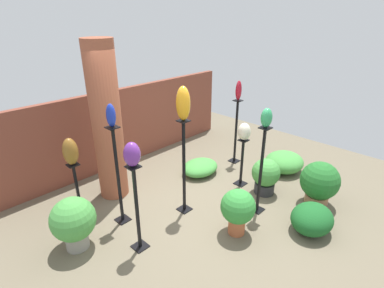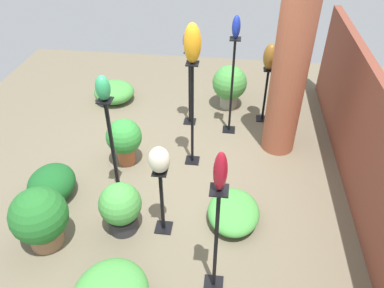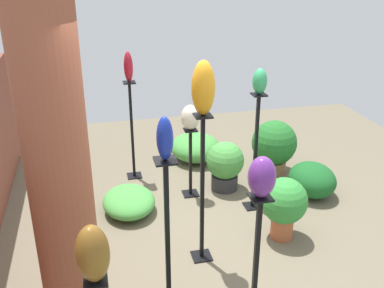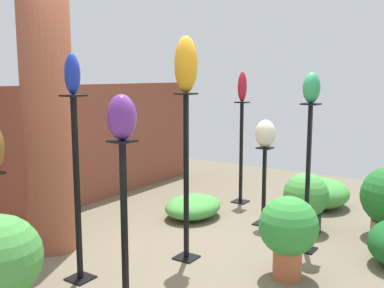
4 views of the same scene
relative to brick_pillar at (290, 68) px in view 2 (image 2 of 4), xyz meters
The scene contains 24 objects.
ground_plane 2.10m from the brick_pillar, 59.42° to the right, with size 8.00×8.00×0.00m, color #6B604C.
brick_wall_back 1.34m from the brick_pillar, 47.80° to the left, with size 5.60×0.12×1.60m, color brown.
brick_pillar is the anchor object (origin of this frame).
pedestal_violet 1.69m from the brick_pillar, 109.68° to the right, with size 0.20×0.20×1.27m.
pedestal_amber 1.49m from the brick_pillar, 67.67° to the right, with size 0.20×0.20×1.56m.
pedestal_ivory 2.51m from the brick_pillar, 38.43° to the right, with size 0.20×0.20×0.91m.
pedestal_cobalt 1.03m from the brick_pillar, 114.46° to the right, with size 0.20×0.20×1.57m.
pedestal_jade 2.60m from the brick_pillar, 57.68° to the right, with size 0.20×0.20×1.46m.
pedestal_ruby 2.72m from the brick_pillar, 17.56° to the right, with size 0.20×0.20×1.37m.
pedestal_bronze 1.19m from the brick_pillar, 164.35° to the right, with size 0.20×0.20×0.94m.
art_vase_violet 1.53m from the brick_pillar, 109.68° to the right, with size 0.21×0.20×0.32m, color #6B2D8C.
art_vase_amber 1.45m from the brick_pillar, 67.67° to the right, with size 0.20×0.21×0.50m, color orange.
art_vase_ivory 2.35m from the brick_pillar, 38.43° to the right, with size 0.21×0.23×0.31m, color beige.
art_vase_cobalt 0.93m from the brick_pillar, 114.46° to the right, with size 0.13×0.12×0.33m, color #192D9E.
art_vase_jade 2.53m from the brick_pillar, 57.68° to the right, with size 0.18×0.16×0.29m, color #2D9356.
art_vase_ruby 2.64m from the brick_pillar, 17.56° to the right, with size 0.13×0.12×0.39m, color maroon.
art_vase_bronze 0.80m from the brick_pillar, 164.35° to the right, with size 0.22×0.22×0.42m, color brown.
potted_plant_front_right 1.64m from the brick_pillar, 143.92° to the right, with size 0.60×0.60×0.77m.
potted_plant_front_left 2.48m from the brick_pillar, 73.38° to the right, with size 0.51×0.51×0.71m.
potted_plant_mid_right 3.63m from the brick_pillar, 51.35° to the right, with size 0.63×0.63×0.77m.
potted_plant_near_pillar 2.86m from the brick_pillar, 45.71° to the right, with size 0.50×0.50×0.66m.
foliage_bed_east 3.50m from the brick_pillar, 63.86° to the right, with size 0.68×0.59×0.43m, color #195923.
foliage_bed_west 3.29m from the brick_pillar, 109.92° to the right, with size 0.70×0.73×0.35m, color #479942.
foliage_bed_center 2.08m from the brick_pillar, 21.53° to the right, with size 0.77×0.63×0.27m, color #479942.
Camera 2 is at (3.93, 0.66, 3.54)m, focal length 35.00 mm.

